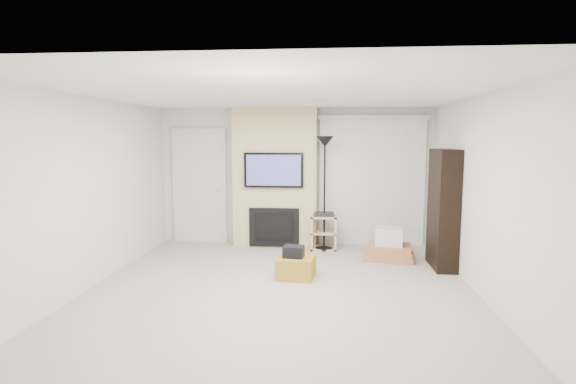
# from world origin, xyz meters

# --- Properties ---
(floor) EXTENTS (5.00, 5.50, 0.00)m
(floor) POSITION_xyz_m (0.00, 0.00, 0.00)
(floor) COLOR #B5A593
(floor) RESTS_ON ground
(ceiling) EXTENTS (5.00, 5.50, 0.00)m
(ceiling) POSITION_xyz_m (0.00, 0.00, 2.50)
(ceiling) COLOR white
(ceiling) RESTS_ON wall_back
(wall_back) EXTENTS (5.00, 0.00, 2.50)m
(wall_back) POSITION_xyz_m (0.00, 2.75, 1.25)
(wall_back) COLOR silver
(wall_back) RESTS_ON ground
(wall_front) EXTENTS (5.00, 0.00, 2.50)m
(wall_front) POSITION_xyz_m (0.00, -2.75, 1.25)
(wall_front) COLOR silver
(wall_front) RESTS_ON ground
(wall_left) EXTENTS (0.00, 5.50, 2.50)m
(wall_left) POSITION_xyz_m (-2.50, 0.00, 1.25)
(wall_left) COLOR silver
(wall_left) RESTS_ON ground
(wall_right) EXTENTS (0.00, 5.50, 2.50)m
(wall_right) POSITION_xyz_m (2.50, 0.00, 1.25)
(wall_right) COLOR silver
(wall_right) RESTS_ON ground
(hvac_vent) EXTENTS (0.35, 0.18, 0.01)m
(hvac_vent) POSITION_xyz_m (0.40, 0.80, 2.50)
(hvac_vent) COLOR silver
(hvac_vent) RESTS_ON ceiling
(ottoman) EXTENTS (0.56, 0.56, 0.30)m
(ottoman) POSITION_xyz_m (0.16, 0.64, 0.15)
(ottoman) COLOR #B08C28
(ottoman) RESTS_ON floor
(black_bag) EXTENTS (0.30, 0.25, 0.16)m
(black_bag) POSITION_xyz_m (0.13, 0.61, 0.38)
(black_bag) COLOR black
(black_bag) RESTS_ON ottoman
(fireplace_wall) EXTENTS (1.50, 0.47, 2.50)m
(fireplace_wall) POSITION_xyz_m (-0.35, 2.54, 1.24)
(fireplace_wall) COLOR #D6C088
(fireplace_wall) RESTS_ON floor
(entry_door) EXTENTS (1.02, 0.11, 2.14)m
(entry_door) POSITION_xyz_m (-1.80, 2.71, 1.05)
(entry_door) COLOR silver
(entry_door) RESTS_ON floor
(vertical_blinds) EXTENTS (1.98, 0.10, 2.37)m
(vertical_blinds) POSITION_xyz_m (1.40, 2.70, 1.27)
(vertical_blinds) COLOR silver
(vertical_blinds) RESTS_ON floor
(floor_lamp) EXTENTS (0.30, 0.30, 2.00)m
(floor_lamp) POSITION_xyz_m (0.55, 2.26, 1.57)
(floor_lamp) COLOR black
(floor_lamp) RESTS_ON floor
(av_stand) EXTENTS (0.45, 0.38, 0.66)m
(av_stand) POSITION_xyz_m (0.54, 2.30, 0.35)
(av_stand) COLOR #E3B88C
(av_stand) RESTS_ON floor
(box_stack) EXTENTS (0.87, 0.71, 0.52)m
(box_stack) POSITION_xyz_m (1.61, 1.73, 0.20)
(box_stack) COLOR #B3774A
(box_stack) RESTS_ON floor
(bookshelf) EXTENTS (0.30, 0.80, 1.80)m
(bookshelf) POSITION_xyz_m (2.34, 1.34, 0.90)
(bookshelf) COLOR black
(bookshelf) RESTS_ON floor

